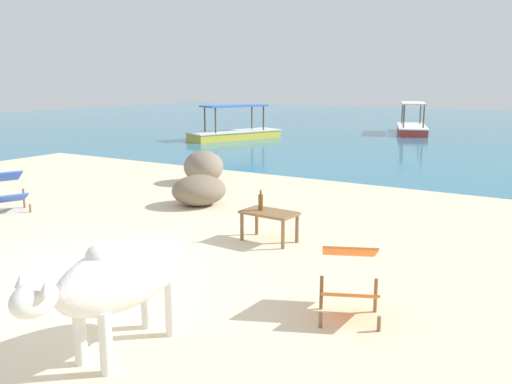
{
  "coord_description": "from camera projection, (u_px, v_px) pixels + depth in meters",
  "views": [
    {
      "loc": [
        4.77,
        -3.98,
        2.25
      ],
      "look_at": [
        0.5,
        3.0,
        0.55
      ],
      "focal_mm": 38.04,
      "sensor_mm": 36.0,
      "label": 1
    }
  ],
  "objects": [
    {
      "name": "low_bench_table",
      "position": [
        269.0,
        216.0,
        7.48
      ],
      "size": [
        0.79,
        0.49,
        0.43
      ],
      "rotation": [
        0.0,
        0.0,
        -0.07
      ],
      "color": "brown",
      "rests_on": "sand_beach"
    },
    {
      "name": "boat_red",
      "position": [
        412.0,
        127.0,
        22.97
      ],
      "size": [
        2.25,
        3.85,
        1.29
      ],
      "rotation": [
        0.0,
        0.0,
        5.03
      ],
      "color": "#C63833",
      "rests_on": "water_surface"
    },
    {
      "name": "shore_rock_large",
      "position": [
        199.0,
        190.0,
        9.67
      ],
      "size": [
        1.2,
        1.25,
        0.55
      ],
      "primitive_type": "ellipsoid",
      "rotation": [
        0.0,
        0.0,
        1.21
      ],
      "color": "#756651",
      "rests_on": "sand_beach"
    },
    {
      "name": "bottle",
      "position": [
        261.0,
        202.0,
        7.52
      ],
      "size": [
        0.07,
        0.07,
        0.3
      ],
      "color": "brown",
      "rests_on": "low_bench_table"
    },
    {
      "name": "water_surface",
      "position": [
        465.0,
        130.0,
        24.59
      ],
      "size": [
        60.0,
        36.0,
        0.03
      ],
      "primitive_type": "cube",
      "color": "teal",
      "rests_on": "ground"
    },
    {
      "name": "boat_yellow",
      "position": [
        235.0,
        132.0,
        20.66
      ],
      "size": [
        2.49,
        3.83,
        1.29
      ],
      "rotation": [
        0.0,
        0.0,
        1.17
      ],
      "color": "gold",
      "rests_on": "water_surface"
    },
    {
      "name": "deck_chair_far",
      "position": [
        7.0,
        188.0,
        9.27
      ],
      "size": [
        0.91,
        0.79,
        0.68
      ],
      "rotation": [
        0.0,
        0.0,
        5.88
      ],
      "color": "brown",
      "rests_on": "sand_beach"
    },
    {
      "name": "cow",
      "position": [
        121.0,
        277.0,
        4.37
      ],
      "size": [
        0.52,
        1.73,
        0.98
      ],
      "rotation": [
        0.0,
        0.0,
        4.72
      ],
      "color": "silver",
      "rests_on": "sand_beach"
    },
    {
      "name": "shore_rock_medium",
      "position": [
        204.0,
        167.0,
        11.8
      ],
      "size": [
        1.3,
        1.31,
        0.7
      ],
      "primitive_type": "ellipsoid",
      "rotation": [
        0.0,
        0.0,
        2.29
      ],
      "color": "gray",
      "rests_on": "sand_beach"
    },
    {
      "name": "sand_beach",
      "position": [
        82.0,
        278.0,
        6.21
      ],
      "size": [
        18.0,
        14.0,
        0.04
      ],
      "primitive_type": "cube",
      "color": "beige",
      "rests_on": "ground"
    },
    {
      "name": "deck_chair_near",
      "position": [
        349.0,
        275.0,
        5.16
      ],
      "size": [
        0.8,
        0.92,
        0.68
      ],
      "rotation": [
        0.0,
        0.0,
        5.13
      ],
      "color": "brown",
      "rests_on": "sand_beach"
    }
  ]
}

